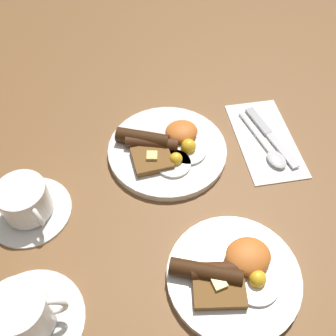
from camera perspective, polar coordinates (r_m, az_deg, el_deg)
name	(u,v)px	position (r m, az deg, el deg)	size (l,w,h in m)	color
ground_plane	(167,153)	(0.78, -0.10, 2.21)	(3.00, 3.00, 0.00)	brown
breakfast_plate_near	(166,148)	(0.77, -0.23, 2.88)	(0.23, 0.23, 0.04)	white
breakfast_plate_far	(233,274)	(0.64, 9.36, -14.93)	(0.21, 0.21, 0.05)	white
teacup_near	(26,203)	(0.72, -19.92, -4.78)	(0.15, 0.15, 0.07)	white
teacup_far	(25,315)	(0.63, -20.02, -19.46)	(0.16, 0.16, 0.08)	white
napkin	(265,139)	(0.83, 13.92, 4.09)	(0.11, 0.22, 0.01)	white
knife	(268,133)	(0.84, 14.34, 4.94)	(0.04, 0.18, 0.01)	silver
spoon	(272,153)	(0.80, 14.80, 2.12)	(0.04, 0.17, 0.01)	silver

